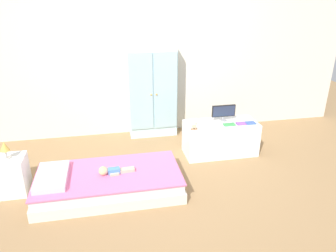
# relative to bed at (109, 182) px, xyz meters

# --- Properties ---
(ground_plane) EXTENTS (10.00, 10.00, 0.02)m
(ground_plane) POSITION_rel_bed_xyz_m (0.66, 0.07, -0.13)
(ground_plane) COLOR #99754C
(back_wall) EXTENTS (6.40, 0.05, 2.70)m
(back_wall) POSITION_rel_bed_xyz_m (0.66, 1.64, 1.23)
(back_wall) COLOR silver
(back_wall) RESTS_ON ground_plane
(bed) EXTENTS (1.59, 0.80, 0.24)m
(bed) POSITION_rel_bed_xyz_m (0.00, 0.00, 0.00)
(bed) COLOR silver
(bed) RESTS_ON ground_plane
(pillow) EXTENTS (0.32, 0.57, 0.06)m
(pillow) POSITION_rel_bed_xyz_m (-0.59, 0.00, 0.15)
(pillow) COLOR silver
(pillow) RESTS_ON bed
(doll) EXTENTS (0.39, 0.14, 0.10)m
(doll) POSITION_rel_bed_xyz_m (0.02, -0.01, 0.16)
(doll) COLOR #4C84C6
(doll) RESTS_ON bed
(nightstand) EXTENTS (0.34, 0.34, 0.42)m
(nightstand) POSITION_rel_bed_xyz_m (-1.06, 0.21, 0.09)
(nightstand) COLOR white
(nightstand) RESTS_ON ground_plane
(table_lamp) EXTENTS (0.10, 0.10, 0.20)m
(table_lamp) POSITION_rel_bed_xyz_m (-1.06, 0.21, 0.44)
(table_lamp) COLOR #B7B2AD
(table_lamp) RESTS_ON nightstand
(wardrobe) EXTENTS (0.72, 0.30, 1.39)m
(wardrobe) POSITION_rel_bed_xyz_m (0.72, 1.46, 0.58)
(wardrobe) COLOR silver
(wardrobe) RESTS_ON ground_plane
(tv_stand) EXTENTS (0.98, 0.43, 0.45)m
(tv_stand) POSITION_rel_bed_xyz_m (1.53, 0.65, 0.11)
(tv_stand) COLOR white
(tv_stand) RESTS_ON ground_plane
(tv_monitor) EXTENTS (0.33, 0.10, 0.22)m
(tv_monitor) POSITION_rel_bed_xyz_m (1.58, 0.72, 0.47)
(tv_monitor) COLOR #99999E
(tv_monitor) RESTS_ON tv_stand
(rocking_horse_toy) EXTENTS (0.08, 0.04, 0.10)m
(rocking_horse_toy) POSITION_rel_bed_xyz_m (1.12, 0.50, 0.38)
(rocking_horse_toy) COLOR #8E6642
(rocking_horse_toy) RESTS_ON tv_stand
(book_green) EXTENTS (0.15, 0.08, 0.02)m
(book_green) POSITION_rel_bed_xyz_m (1.60, 0.55, 0.35)
(book_green) COLOR #429E51
(book_green) RESTS_ON tv_stand
(book_purple) EXTENTS (0.12, 0.09, 0.02)m
(book_purple) POSITION_rel_bed_xyz_m (1.77, 0.55, 0.35)
(book_purple) COLOR #8E51B2
(book_purple) RESTS_ON tv_stand
(book_blue) EXTENTS (0.13, 0.10, 0.02)m
(book_blue) POSITION_rel_bed_xyz_m (1.90, 0.55, 0.34)
(book_blue) COLOR blue
(book_blue) RESTS_ON tv_stand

